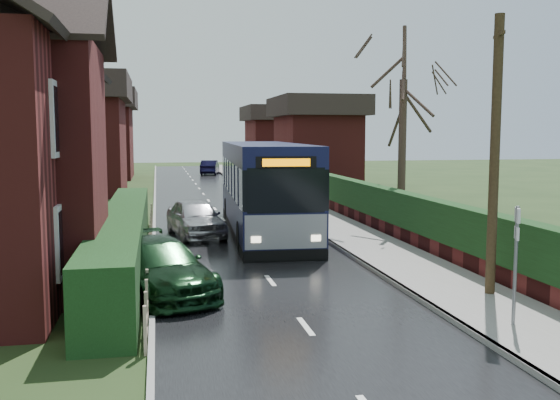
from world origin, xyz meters
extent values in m
plane|color=#2D3F1B|center=(0.00, 0.00, 0.00)|extent=(140.00, 140.00, 0.00)
cube|color=black|center=(0.00, 10.00, 0.01)|extent=(6.00, 100.00, 0.02)
cube|color=slate|center=(4.25, 10.00, 0.07)|extent=(2.50, 100.00, 0.14)
cube|color=gray|center=(3.05, 10.00, 0.07)|extent=(0.12, 100.00, 0.14)
cube|color=gray|center=(-3.05, 10.00, 0.05)|extent=(0.12, 100.00, 0.10)
cube|color=black|center=(-3.90, 5.00, 0.80)|extent=(1.20, 16.00, 1.60)
cube|color=maroon|center=(5.80, 10.00, 0.30)|extent=(0.30, 50.00, 0.60)
cube|color=black|center=(5.80, 10.00, 1.20)|extent=(0.60, 50.00, 1.20)
cube|color=maroon|center=(-5.50, 2.00, 3.00)|extent=(2.50, 4.00, 6.00)
cube|color=silver|center=(-4.95, 0.00, 1.60)|extent=(0.08, 1.20, 1.60)
cube|color=black|center=(-4.92, 0.00, 1.60)|extent=(0.03, 0.95, 1.35)
cube|color=silver|center=(-4.95, 0.00, 4.20)|extent=(0.08, 1.20, 1.60)
cube|color=black|center=(-4.92, 0.00, 4.20)|extent=(0.03, 0.95, 1.35)
cube|color=silver|center=(-4.95, 4.00, 1.60)|extent=(0.08, 1.20, 1.60)
cube|color=black|center=(-4.92, 4.00, 1.60)|extent=(0.03, 0.95, 1.35)
cube|color=silver|center=(-4.95, 4.00, 4.20)|extent=(0.08, 1.20, 1.60)
cube|color=black|center=(-4.92, 4.00, 4.20)|extent=(0.03, 0.95, 1.35)
cube|color=silver|center=(-4.95, 8.00, 1.60)|extent=(0.08, 1.20, 1.60)
cube|color=black|center=(-4.92, 8.00, 1.60)|extent=(0.03, 0.95, 1.35)
cube|color=silver|center=(-4.95, 8.00, 4.20)|extent=(0.08, 1.20, 1.60)
cube|color=black|center=(-4.92, 8.00, 4.20)|extent=(0.03, 0.95, 1.35)
cube|color=silver|center=(-4.95, 10.50, 1.60)|extent=(0.08, 1.20, 1.60)
cube|color=black|center=(-4.92, 10.50, 1.60)|extent=(0.03, 0.95, 1.35)
cube|color=silver|center=(-4.95, 10.50, 4.20)|extent=(0.08, 1.20, 1.60)
cube|color=black|center=(-4.92, 10.50, 4.20)|extent=(0.03, 0.95, 1.35)
cube|color=black|center=(1.20, 10.03, 0.96)|extent=(3.22, 11.64, 1.19)
cube|color=black|center=(1.20, 10.03, 2.19)|extent=(3.24, 11.64, 1.26)
cube|color=black|center=(1.20, 10.03, 3.16)|extent=(3.22, 11.64, 0.69)
cube|color=black|center=(1.20, 10.03, 0.18)|extent=(3.22, 11.64, 0.37)
cube|color=gray|center=(0.90, 4.33, 0.94)|extent=(2.52, 0.25, 1.05)
cube|color=black|center=(0.90, 4.30, 2.20)|extent=(2.36, 0.20, 1.36)
cube|color=black|center=(0.90, 4.30, 3.04)|extent=(1.83, 0.18, 0.37)
cube|color=#FF8C00|center=(0.90, 4.26, 3.04)|extent=(1.44, 0.12, 0.23)
cube|color=black|center=(0.90, 4.32, 0.23)|extent=(2.57, 0.27, 0.31)
cube|color=#FFF2CC|center=(-0.01, 4.31, 0.73)|extent=(0.30, 0.07, 0.19)
cube|color=#FFF2CC|center=(1.82, 4.22, 0.73)|extent=(0.30, 0.07, 0.19)
cylinder|color=black|center=(-0.17, 6.41, 0.50)|extent=(0.35, 1.02, 1.01)
cylinder|color=black|center=(2.19, 6.29, 0.50)|extent=(0.35, 1.02, 1.01)
cylinder|color=black|center=(0.22, 13.77, 0.50)|extent=(0.35, 1.02, 1.01)
cylinder|color=black|center=(2.58, 13.65, 0.50)|extent=(0.35, 1.02, 1.01)
imported|color=#BDBCC1|center=(-1.50, 9.63, 0.71)|extent=(2.37, 4.40, 1.42)
imported|color=black|center=(-2.90, 1.28, 0.67)|extent=(3.21, 4.95, 1.33)
imported|color=black|center=(2.00, 44.75, 0.68)|extent=(2.18, 4.33, 1.36)
cylinder|color=slate|center=(4.00, -3.00, 1.25)|extent=(0.07, 0.07, 2.50)
cube|color=silver|center=(4.00, -3.00, 2.32)|extent=(0.19, 0.37, 0.29)
cube|color=silver|center=(4.00, -3.00, 1.96)|extent=(0.17, 0.33, 0.25)
cylinder|color=#2D2214|center=(4.80, -0.71, 3.30)|extent=(0.23, 0.23, 6.60)
cube|color=#2D2214|center=(4.80, -0.71, 6.13)|extent=(0.32, 0.83, 0.08)
cylinder|color=#362720|center=(7.12, 10.53, 3.05)|extent=(0.33, 0.33, 6.10)
camera|label=1|loc=(-2.88, -13.92, 3.92)|focal=40.00mm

